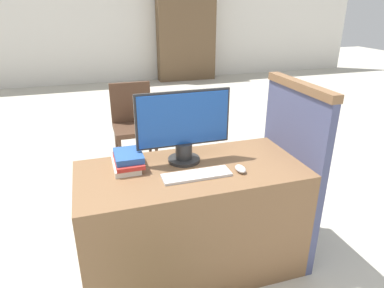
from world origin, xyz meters
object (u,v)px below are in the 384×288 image
at_px(keyboard, 197,175).
at_px(mouse, 240,169).
at_px(monitor, 184,127).
at_px(book_stack, 128,160).
at_px(far_chair, 133,120).

bearing_deg(keyboard, mouse, -4.66).
distance_m(monitor, book_stack, 0.39).
bearing_deg(keyboard, monitor, 94.09).
bearing_deg(far_chair, monitor, -98.10).
distance_m(mouse, book_stack, 0.68).
height_order(monitor, mouse, monitor).
relative_size(keyboard, far_chair, 0.46).
xyz_separation_m(monitor, book_stack, (-0.35, 0.01, -0.18)).
bearing_deg(far_chair, mouse, -90.39).
xyz_separation_m(monitor, mouse, (0.28, -0.24, -0.21)).
relative_size(mouse, far_chair, 0.11).
distance_m(monitor, far_chair, 1.77).
height_order(keyboard, far_chair, far_chair).
height_order(monitor, keyboard, monitor).
bearing_deg(keyboard, book_stack, 147.79).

